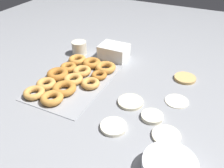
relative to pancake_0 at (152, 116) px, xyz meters
name	(u,v)px	position (x,y,z in m)	size (l,w,h in m)	color
ground_plane	(128,93)	(-0.12, -0.15, -0.01)	(3.00, 3.00, 0.00)	gray
pancake_0	(152,116)	(0.00, 0.00, 0.00)	(0.09, 0.09, 0.02)	silver
pancake_1	(166,136)	(0.08, 0.08, 0.00)	(0.11, 0.11, 0.01)	beige
pancake_2	(185,78)	(-0.35, 0.06, 0.00)	(0.11, 0.11, 0.01)	tan
pancake_3	(113,127)	(0.12, -0.12, 0.00)	(0.10, 0.10, 0.01)	silver
pancake_4	(177,101)	(-0.15, 0.07, 0.00)	(0.10, 0.10, 0.01)	silver
pancake_5	(130,102)	(-0.05, -0.11, 0.00)	(0.11, 0.11, 0.01)	beige
donut_tray	(73,77)	(-0.09, -0.44, 0.01)	(0.46, 0.31, 0.04)	#93969B
batter_bowl	(169,167)	(0.22, 0.13, 0.02)	(0.17, 0.17, 0.05)	white
container_stack	(114,52)	(-0.40, -0.36, 0.03)	(0.12, 0.16, 0.08)	white
paper_cup	(79,48)	(-0.36, -0.57, 0.03)	(0.09, 0.09, 0.08)	beige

